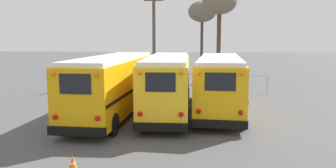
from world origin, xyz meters
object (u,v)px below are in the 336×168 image
utility_pole (154,35)px  traffic_cone (73,164)px  school_bus_1 (168,83)px  school_bus_0 (114,83)px  bare_tree_0 (220,3)px  school_bus_2 (220,82)px  bare_tree_1 (202,12)px

utility_pole → traffic_cone: size_ratio=15.58×
traffic_cone → school_bus_1: bearing=75.7°
school_bus_1 → utility_pole: size_ratio=1.13×
school_bus_0 → bare_tree_0: bare_tree_0 is taller
school_bus_2 → bare_tree_1: bearing=92.7°
bare_tree_1 → school_bus_2: bearing=-87.3°
utility_pole → bare_tree_0: bearing=11.6°
school_bus_0 → bare_tree_0: 16.75m
utility_pole → traffic_cone: 21.46m
bare_tree_1 → traffic_cone: 30.91m
school_bus_2 → bare_tree_1: size_ratio=1.16×
utility_pole → bare_tree_0: 6.88m
utility_pole → bare_tree_1: (4.50, 8.79, 2.70)m
school_bus_0 → school_bus_2: size_ratio=1.07×
school_bus_0 → utility_pole: 13.39m
utility_pole → bare_tree_1: 10.24m
school_bus_0 → utility_pole: utility_pole is taller
school_bus_1 → traffic_cone: (-2.20, -8.63, -1.46)m
utility_pole → traffic_cone: bearing=-89.1°
school_bus_1 → school_bus_2: bearing=13.4°
traffic_cone → utility_pole: bearing=90.9°
school_bus_0 → school_bus_1: 3.01m
school_bus_2 → traffic_cone: size_ratio=17.74×
school_bus_1 → traffic_cone: bearing=-104.3°
school_bus_1 → utility_pole: 12.96m
bare_tree_1 → school_bus_1: bearing=-95.3°
bare_tree_1 → traffic_cone: (-4.17, -29.83, -6.93)m
school_bus_2 → school_bus_1: bearing=-166.6°
school_bus_1 → bare_tree_1: 21.99m
traffic_cone → school_bus_2: bearing=61.2°
bare_tree_0 → traffic_cone: 24.12m
school_bus_1 → bare_tree_0: 15.24m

